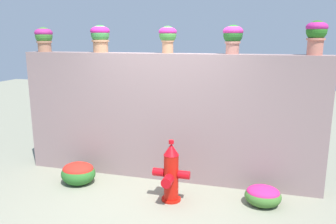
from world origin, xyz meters
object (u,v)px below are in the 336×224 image
potted_plant_1 (100,36)px  flower_bush_left (78,172)px  potted_plant_2 (168,36)px  potted_plant_3 (233,36)px  potted_plant_0 (44,37)px  potted_plant_4 (316,34)px  flower_bush_right (263,195)px  fire_hydrant (171,174)px

potted_plant_1 → flower_bush_left: bearing=-104.2°
potted_plant_1 → potted_plant_2: potted_plant_1 is taller
potted_plant_3 → flower_bush_left: 3.23m
potted_plant_3 → potted_plant_1: bearing=179.7°
potted_plant_0 → flower_bush_left: bearing=-35.1°
potted_plant_0 → potted_plant_2: bearing=1.0°
potted_plant_0 → potted_plant_4: bearing=-0.0°
flower_bush_left → flower_bush_right: 2.88m
potted_plant_3 → potted_plant_4: bearing=-1.1°
potted_plant_1 → fire_hydrant: 2.54m
potted_plant_2 → potted_plant_3: potted_plant_3 is taller
fire_hydrant → flower_bush_left: 1.62m
potted_plant_0 → potted_plant_4: potted_plant_4 is taller
flower_bush_right → potted_plant_1: bearing=167.4°
potted_plant_0 → potted_plant_3: size_ratio=0.98×
potted_plant_2 → flower_bush_right: size_ratio=0.82×
potted_plant_0 → fire_hydrant: potted_plant_0 is taller
flower_bush_right → potted_plant_0: bearing=171.3°
potted_plant_4 → potted_plant_0: bearing=180.0°
potted_plant_2 → flower_bush_left: 2.60m
potted_plant_3 → potted_plant_4: 1.14m
potted_plant_3 → flower_bush_right: bearing=-46.9°
potted_plant_1 → potted_plant_3: size_ratio=1.04×
potted_plant_4 → potted_plant_3: bearing=178.9°
potted_plant_1 → fire_hydrant: size_ratio=0.49×
fire_hydrant → flower_bush_right: bearing=10.0°
flower_bush_right → potted_plant_3: bearing=133.1°
flower_bush_left → potted_plant_2: bearing=26.5°
potted_plant_0 → potted_plant_1: size_ratio=0.94×
fire_hydrant → potted_plant_3: bearing=48.5°
potted_plant_0 → flower_bush_right: potted_plant_0 is taller
potted_plant_3 → flower_bush_right: (0.56, -0.59, -2.19)m
potted_plant_2 → flower_bush_right: potted_plant_2 is taller
potted_plant_1 → potted_plant_3: (2.15, -0.01, 0.00)m
fire_hydrant → potted_plant_2: bearing=108.4°
potted_plant_3 → potted_plant_4: potted_plant_4 is taller
potted_plant_1 → potted_plant_3: potted_plant_1 is taller
potted_plant_1 → flower_bush_left: (-0.16, -0.65, -2.15)m
potted_plant_3 → flower_bush_right: potted_plant_3 is taller
potted_plant_2 → fire_hydrant: 2.11m
potted_plant_0 → fire_hydrant: size_ratio=0.46×
potted_plant_1 → flower_bush_right: (2.71, -0.61, -2.18)m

